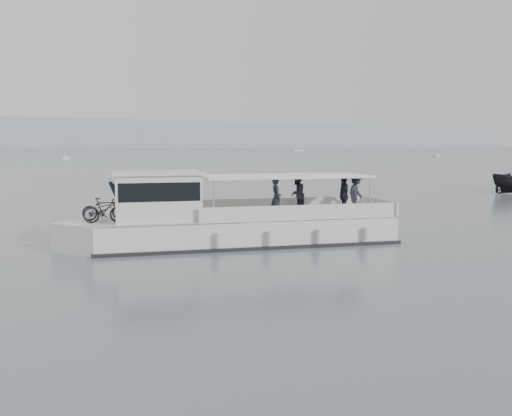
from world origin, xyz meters
TOP-DOWN VIEW (x-y plane):
  - ground at (0.00, 0.00)m, footprint 1400.00×1400.00m
  - tour_boat at (3.00, 0.94)m, footprint 15.17×7.26m

SIDE VIEW (x-z plane):
  - ground at x=0.00m, z-range 0.00..0.00m
  - tour_boat at x=3.00m, z-range -2.15..4.24m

